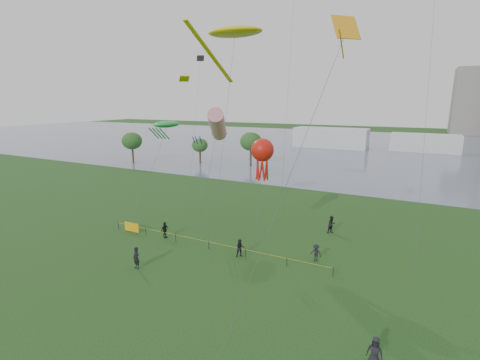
% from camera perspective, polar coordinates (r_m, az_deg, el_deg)
% --- Properties ---
extents(ground_plane, '(400.00, 400.00, 0.00)m').
position_cam_1_polar(ground_plane, '(23.18, -12.54, -24.93)').
color(ground_plane, '#133410').
extents(lake, '(400.00, 120.00, 0.08)m').
position_cam_1_polar(lake, '(115.31, 20.95, 4.96)').
color(lake, slate).
rests_on(lake, ground_plane).
extents(building_low, '(16.00, 18.00, 28.00)m').
position_cam_1_polar(building_low, '(182.87, 34.03, 10.64)').
color(building_low, slate).
rests_on(building_low, ground_plane).
extents(pavilion_left, '(22.00, 8.00, 6.00)m').
position_cam_1_polar(pavilion_left, '(112.00, 14.64, 6.72)').
color(pavilion_left, silver).
rests_on(pavilion_left, ground_plane).
extents(pavilion_right, '(18.00, 7.00, 5.00)m').
position_cam_1_polar(pavilion_right, '(112.41, 28.04, 5.40)').
color(pavilion_right, silver).
rests_on(pavilion_right, ground_plane).
extents(trees, '(30.27, 14.21, 7.46)m').
position_cam_1_polar(trees, '(79.27, -7.37, 6.19)').
color(trees, '#3C2A1B').
rests_on(trees, ground_plane).
extents(fence, '(24.07, 0.07, 1.05)m').
position_cam_1_polar(fence, '(37.87, -13.09, -8.47)').
color(fence, black).
rests_on(fence, ground_plane).
extents(spectator_a, '(1.04, 1.01, 1.68)m').
position_cam_1_polar(spectator_a, '(32.66, 0.02, -11.11)').
color(spectator_a, black).
rests_on(spectator_a, ground_plane).
extents(spectator_b, '(1.14, 0.80, 1.60)m').
position_cam_1_polar(spectator_b, '(32.55, 12.35, -11.58)').
color(spectator_b, black).
rests_on(spectator_b, ground_plane).
extents(spectator_c, '(0.49, 1.04, 1.73)m').
position_cam_1_polar(spectator_c, '(37.72, -12.24, -8.01)').
color(spectator_c, black).
rests_on(spectator_c, ground_plane).
extents(spectator_d, '(0.87, 0.58, 1.75)m').
position_cam_1_polar(spectator_d, '(22.12, 21.24, -24.81)').
color(spectator_d, black).
rests_on(spectator_d, ground_plane).
extents(spectator_f, '(0.79, 0.60, 1.94)m').
position_cam_1_polar(spectator_f, '(31.76, -16.65, -12.14)').
color(spectator_f, black).
rests_on(spectator_f, ground_plane).
extents(spectator_g, '(1.15, 1.18, 1.92)m').
position_cam_1_polar(spectator_g, '(39.39, 14.81, -7.09)').
color(spectator_g, black).
rests_on(spectator_g, ground_plane).
extents(kite_stingray, '(5.33, 10.14, 20.63)m').
position_cam_1_polar(kite_stingray, '(34.19, -0.94, 23.02)').
color(kite_stingray, '#3F3F42').
extents(kite_windsock, '(4.18, 5.00, 13.50)m').
position_cam_1_polar(kite_windsock, '(37.48, -3.73, 9.04)').
color(kite_windsock, '#3F3F42').
extents(kite_creature, '(2.34, 9.51, 11.72)m').
position_cam_1_polar(kite_creature, '(44.32, -11.94, 8.90)').
color(kite_creature, '#3F3F42').
extents(kite_octopus, '(2.18, 4.76, 10.68)m').
position_cam_1_polar(kite_octopus, '(33.00, 3.70, 4.81)').
color(kite_octopus, '#3F3F42').
extents(kite_delta, '(4.52, 10.76, 18.75)m').
position_cam_1_polar(kite_delta, '(21.18, 16.13, 20.85)').
color(kite_delta, '#3F3F42').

